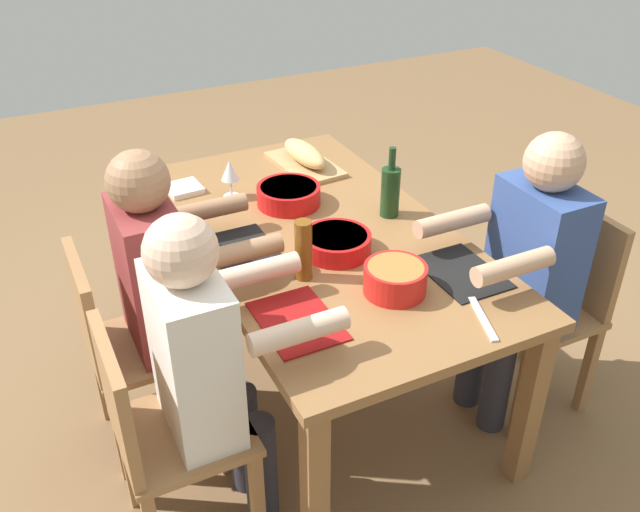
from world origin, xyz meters
TOP-DOWN VIEW (x-y plane):
  - ground_plane at (0.00, 0.00)m, footprint 8.00×8.00m
  - dining_table at (0.00, 0.00)m, footprint 1.74×0.95m
  - chair_near_center at (0.00, -0.80)m, footprint 0.40×0.40m
  - diner_near_center at (0.00, -0.61)m, footprint 0.41×0.53m
  - chair_near_right at (0.48, -0.80)m, footprint 0.40×0.40m
  - diner_near_right at (0.48, -0.61)m, footprint 0.41×0.53m
  - chair_far_right at (0.48, 0.80)m, footprint 0.40×0.40m
  - diner_far_right at (0.48, 0.61)m, footprint 0.41×0.53m
  - serving_bowl_fruit at (0.47, 0.05)m, footprint 0.21×0.21m
  - serving_bowl_greens at (0.16, -0.01)m, footprint 0.25×0.25m
  - serving_bowl_pasta at (-0.26, -0.01)m, footprint 0.26×0.26m
  - cutting_board at (-0.57, 0.20)m, footprint 0.42×0.25m
  - bread_loaf at (-0.57, 0.20)m, footprint 0.33×0.13m
  - wine_bottle at (-0.00, 0.31)m, footprint 0.08×0.08m
  - beer_bottle at (0.26, -0.19)m, footprint 0.06×0.06m
  - wine_glass at (-0.43, -0.20)m, footprint 0.08×0.08m
  - placemat_near_center at (0.00, -0.32)m, footprint 0.32×0.23m
  - placemat_near_right at (0.48, -0.32)m, footprint 0.32×0.23m
  - placemat_far_right at (0.48, 0.32)m, footprint 0.32×0.23m
  - carving_knife at (0.73, 0.22)m, footprint 0.23×0.10m
  - napkin_stack at (-0.57, -0.37)m, footprint 0.15×0.15m

SIDE VIEW (x-z plane):
  - ground_plane at x=0.00m, z-range 0.00..0.00m
  - chair_near_center at x=0.00m, z-range 0.06..0.91m
  - chair_near_right at x=0.48m, z-range 0.06..0.91m
  - chair_far_right at x=0.48m, z-range 0.06..0.91m
  - dining_table at x=0.00m, z-range 0.29..1.03m
  - diner_near_center at x=0.00m, z-range 0.10..1.30m
  - diner_near_right at x=0.48m, z-range 0.10..1.30m
  - diner_far_right at x=0.48m, z-range 0.10..1.30m
  - placemat_near_center at x=0.00m, z-range 0.74..0.75m
  - placemat_near_right at x=0.48m, z-range 0.74..0.75m
  - placemat_far_right at x=0.48m, z-range 0.74..0.75m
  - carving_knife at x=0.73m, z-range 0.74..0.75m
  - cutting_board at x=-0.57m, z-range 0.74..0.76m
  - napkin_stack at x=-0.57m, z-range 0.74..0.76m
  - serving_bowl_greens at x=0.16m, z-range 0.75..0.82m
  - serving_bowl_pasta at x=-0.26m, z-range 0.75..0.83m
  - serving_bowl_fruit at x=0.47m, z-range 0.75..0.85m
  - bread_loaf at x=-0.57m, z-range 0.76..0.85m
  - wine_bottle at x=0.00m, z-range 0.70..0.99m
  - beer_bottle at x=0.26m, z-range 0.74..0.96m
  - wine_glass at x=-0.43m, z-range 0.77..0.94m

